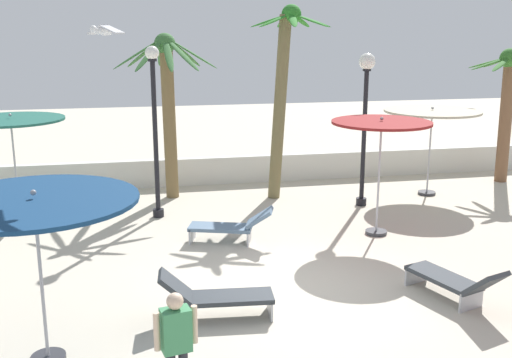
{
  "coord_description": "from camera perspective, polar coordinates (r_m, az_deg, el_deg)",
  "views": [
    {
      "loc": [
        -2.65,
        -10.16,
        4.68
      ],
      "look_at": [
        0.0,
        2.82,
        1.4
      ],
      "focal_mm": 42.65,
      "sensor_mm": 36.0,
      "label": 1
    }
  ],
  "objects": [
    {
      "name": "lounge_chair_0",
      "position": [
        11.35,
        18.07,
        -9.02
      ],
      "size": [
        1.12,
        1.96,
        0.84
      ],
      "color": "#B7B7BC",
      "rests_on": "ground_plane"
    },
    {
      "name": "patio_umbrella_0",
      "position": [
        17.93,
        16.19,
        5.74
      ],
      "size": [
        2.69,
        2.69,
        2.55
      ],
      "color": "#333338",
      "rests_on": "ground_plane"
    },
    {
      "name": "seagull_1",
      "position": [
        9.31,
        -14.12,
        13.38
      ],
      "size": [
        0.58,
        1.06,
        0.15
      ],
      "color": "white"
    },
    {
      "name": "lounge_chair_1",
      "position": [
        13.63,
        -2.37,
        -4.41
      ],
      "size": [
        1.95,
        1.11,
        0.83
      ],
      "color": "#B7B7BC",
      "rests_on": "ground_plane"
    },
    {
      "name": "boundary_wall",
      "position": [
        18.88,
        -3.18,
        0.84
      ],
      "size": [
        25.2,
        0.3,
        0.84
      ],
      "primitive_type": "cube",
      "color": "silver",
      "rests_on": "ground_plane"
    },
    {
      "name": "patio_umbrella_2",
      "position": [
        16.81,
        -22.01,
        4.86
      ],
      "size": [
        2.69,
        2.69,
        2.59
      ],
      "color": "#333338",
      "rests_on": "ground_plane"
    },
    {
      "name": "patio_umbrella_1",
      "position": [
        8.8,
        -20.05,
        -2.6
      ],
      "size": [
        2.82,
        2.82,
        2.57
      ],
      "color": "#333338",
      "rests_on": "ground_plane"
    },
    {
      "name": "lounge_chair_2",
      "position": [
        10.24,
        -3.76,
        -10.87
      ],
      "size": [
        1.93,
        0.72,
        0.84
      ],
      "color": "#B7B7BC",
      "rests_on": "ground_plane"
    },
    {
      "name": "patio_umbrella_3",
      "position": [
        14.01,
        11.66,
        4.47
      ],
      "size": [
        2.25,
        2.25,
        2.76
      ],
      "color": "#333338",
      "rests_on": "ground_plane"
    },
    {
      "name": "palm_tree_2",
      "position": [
        20.25,
        22.48,
        7.03
      ],
      "size": [
        2.45,
        2.46,
        4.12
      ],
      "color": "brown",
      "rests_on": "ground_plane"
    },
    {
      "name": "palm_tree_1",
      "position": [
        17.03,
        -8.28,
        7.8
      ],
      "size": [
        2.84,
        2.84,
        4.58
      ],
      "color": "brown",
      "rests_on": "ground_plane"
    },
    {
      "name": "palm_tree_0",
      "position": [
        16.85,
        2.57,
        9.13
      ],
      "size": [
        2.21,
        2.23,
        5.33
      ],
      "color": "brown",
      "rests_on": "ground_plane"
    },
    {
      "name": "ground_plane",
      "position": [
        11.49,
        2.86,
        -10.13
      ],
      "size": [
        56.0,
        56.0,
        0.0
      ],
      "primitive_type": "plane",
      "color": "beige"
    },
    {
      "name": "lamp_post_0",
      "position": [
        15.25,
        -9.48,
        5.5
      ],
      "size": [
        0.34,
        0.34,
        4.29
      ],
      "color": "black",
      "rests_on": "ground_plane"
    },
    {
      "name": "guest_0",
      "position": [
        7.85,
        -7.49,
        -14.7
      ],
      "size": [
        0.55,
        0.31,
        1.55
      ],
      "color": "#26262D",
      "rests_on": "ground_plane"
    },
    {
      "name": "lamp_post_1",
      "position": [
        16.31,
        10.22,
        6.9
      ],
      "size": [
        0.43,
        0.43,
        4.08
      ],
      "color": "black",
      "rests_on": "ground_plane"
    }
  ]
}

